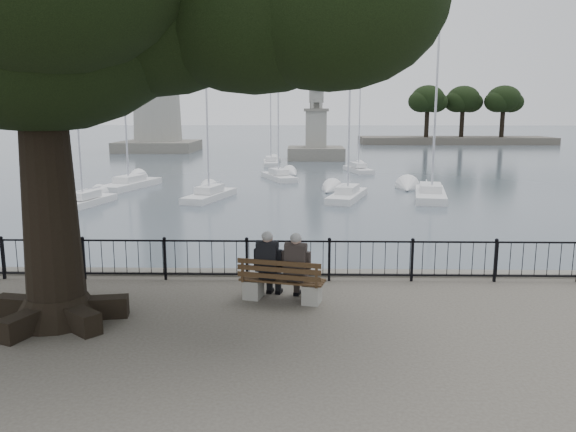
{
  "coord_description": "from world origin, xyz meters",
  "views": [
    {
      "loc": [
        0.27,
        -10.67,
        4.06
      ],
      "look_at": [
        0.0,
        2.5,
        1.6
      ],
      "focal_mm": 35.0,
      "sensor_mm": 36.0,
      "label": 1
    }
  ],
  "objects_px": {
    "person_left": "(269,267)",
    "lion_monument": "(316,139)",
    "lighthouse": "(155,51)",
    "bench": "(282,286)",
    "person_right": "(297,269)"
  },
  "relations": [
    {
      "from": "lighthouse",
      "to": "lion_monument",
      "type": "relative_size",
      "value": 3.39
    },
    {
      "from": "person_left",
      "to": "lighthouse",
      "type": "distance_m",
      "value": 64.25
    },
    {
      "from": "person_right",
      "to": "lighthouse",
      "type": "height_order",
      "value": "lighthouse"
    },
    {
      "from": "bench",
      "to": "person_left",
      "type": "xyz_separation_m",
      "value": [
        -0.27,
        0.18,
        0.37
      ]
    },
    {
      "from": "person_left",
      "to": "lighthouse",
      "type": "relative_size",
      "value": 0.05
    },
    {
      "from": "person_left",
      "to": "person_right",
      "type": "distance_m",
      "value": 0.63
    },
    {
      "from": "bench",
      "to": "person_left",
      "type": "distance_m",
      "value": 0.49
    },
    {
      "from": "lighthouse",
      "to": "lion_monument",
      "type": "distance_m",
      "value": 25.54
    },
    {
      "from": "person_left",
      "to": "lion_monument",
      "type": "height_order",
      "value": "lion_monument"
    },
    {
      "from": "bench",
      "to": "lighthouse",
      "type": "bearing_deg",
      "value": 106.35
    },
    {
      "from": "bench",
      "to": "person_right",
      "type": "xyz_separation_m",
      "value": [
        0.34,
        0.02,
        0.37
      ]
    },
    {
      "from": "person_right",
      "to": "bench",
      "type": "bearing_deg",
      "value": -176.16
    },
    {
      "from": "person_left",
      "to": "person_right",
      "type": "xyz_separation_m",
      "value": [
        0.61,
        -0.16,
        0.0
      ]
    },
    {
      "from": "person_left",
      "to": "lighthouse",
      "type": "bearing_deg",
      "value": 106.15
    },
    {
      "from": "lighthouse",
      "to": "lion_monument",
      "type": "height_order",
      "value": "lighthouse"
    }
  ]
}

